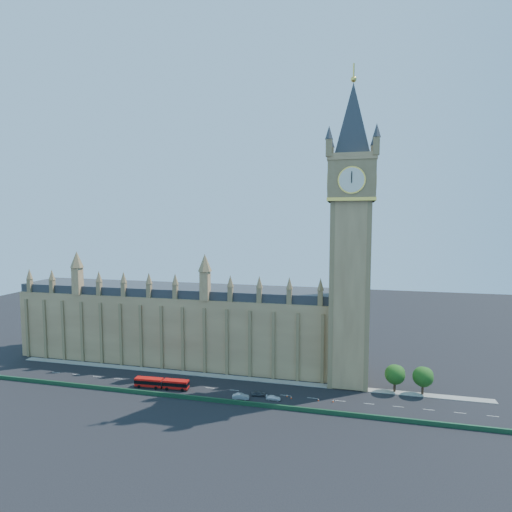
% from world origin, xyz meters
% --- Properties ---
extents(ground, '(400.00, 400.00, 0.00)m').
position_xyz_m(ground, '(0.00, 0.00, 0.00)').
color(ground, black).
rests_on(ground, ground).
extents(palace_westminster, '(120.00, 20.00, 28.00)m').
position_xyz_m(palace_westminster, '(-25.00, 22.00, 13.86)').
color(palace_westminster, '#926D47').
rests_on(palace_westminster, ground).
extents(elizabeth_tower, '(20.59, 20.59, 105.00)m').
position_xyz_m(elizabeth_tower, '(38.00, 13.99, 54.56)').
color(elizabeth_tower, '#926D47').
rests_on(elizabeth_tower, ground).
extents(bridge_parapet, '(160.00, 0.60, 1.20)m').
position_xyz_m(bridge_parapet, '(0.00, -9.00, 0.60)').
color(bridge_parapet, '#1E4C2D').
rests_on(bridge_parapet, ground).
extents(kerb_north, '(160.00, 3.00, 0.16)m').
position_xyz_m(kerb_north, '(0.00, 9.50, 0.08)').
color(kerb_north, gray).
rests_on(kerb_north, ground).
extents(tree_east_near, '(6.00, 6.00, 8.50)m').
position_xyz_m(tree_east_near, '(52.22, 10.08, 5.64)').
color(tree_east_near, '#382619').
rests_on(tree_east_near, ground).
extents(tree_east_far, '(6.00, 6.00, 8.50)m').
position_xyz_m(tree_east_far, '(60.22, 10.08, 5.64)').
color(tree_east_far, '#382619').
rests_on(tree_east_far, ground).
extents(red_bus, '(17.42, 3.47, 2.94)m').
position_xyz_m(red_bus, '(-18.51, -3.65, 1.55)').
color(red_bus, red).
rests_on(red_bus, ground).
extents(car_grey, '(4.44, 2.28, 1.44)m').
position_xyz_m(car_grey, '(12.12, -2.17, 0.72)').
color(car_grey, '#3E4146').
rests_on(car_grey, ground).
extents(car_silver, '(5.08, 2.35, 1.61)m').
position_xyz_m(car_silver, '(7.60, -5.44, 0.81)').
color(car_silver, '#A3A6AA').
rests_on(car_silver, ground).
extents(car_white, '(4.41, 1.99, 1.25)m').
position_xyz_m(car_white, '(16.97, -3.80, 0.63)').
color(car_white, white).
rests_on(car_white, ground).
extents(cone_a, '(0.54, 0.54, 0.70)m').
position_xyz_m(cone_a, '(21.95, -1.72, 0.34)').
color(cone_a, black).
rests_on(cone_a, ground).
extents(cone_b, '(0.47, 0.47, 0.73)m').
position_xyz_m(cone_b, '(29.88, -1.48, 0.36)').
color(cone_b, black).
rests_on(cone_b, ground).
extents(cone_c, '(0.44, 0.44, 0.65)m').
position_xyz_m(cone_c, '(20.54, -0.77, 0.32)').
color(cone_c, black).
rests_on(cone_c, ground).
extents(cone_d, '(0.62, 0.62, 0.74)m').
position_xyz_m(cone_d, '(34.00, -1.26, 0.37)').
color(cone_d, black).
rests_on(cone_d, ground).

